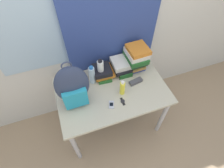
# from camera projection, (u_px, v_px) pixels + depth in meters

# --- Properties ---
(ground_plane) EXTENTS (12.00, 12.00, 0.00)m
(ground_plane) POSITION_uv_depth(u_px,v_px,m) (122.00, 146.00, 2.26)
(ground_plane) COLOR #9E8466
(wall_back) EXTENTS (6.00, 0.06, 2.50)m
(wall_back) POSITION_uv_depth(u_px,v_px,m) (96.00, 26.00, 1.77)
(wall_back) COLOR beige
(wall_back) RESTS_ON ground_plane
(curtain_blue) EXTENTS (1.01, 0.04, 2.50)m
(curtain_blue) POSITION_uv_depth(u_px,v_px,m) (112.00, 26.00, 1.77)
(curtain_blue) COLOR navy
(curtain_blue) RESTS_ON ground_plane
(desk) EXTENTS (1.19, 0.76, 0.75)m
(desk) POSITION_uv_depth(u_px,v_px,m) (112.00, 95.00, 1.97)
(desk) COLOR #B7B299
(desk) RESTS_ON ground_plane
(backpack) EXTENTS (0.32, 0.19, 0.55)m
(backpack) POSITION_uv_depth(u_px,v_px,m) (73.00, 87.00, 1.62)
(backpack) COLOR #2D3851
(backpack) RESTS_ON desk
(book_stack_left) EXTENTS (0.23, 0.28, 0.13)m
(book_stack_left) POSITION_uv_depth(u_px,v_px,m) (103.00, 72.00, 1.97)
(book_stack_left) COLOR #1E5623
(book_stack_left) RESTS_ON desk
(book_stack_center) EXTENTS (0.22, 0.27, 0.15)m
(book_stack_center) POSITION_uv_depth(u_px,v_px,m) (122.00, 66.00, 2.01)
(book_stack_center) COLOR #1E5623
(book_stack_center) RESTS_ON desk
(book_stack_right) EXTENTS (0.24, 0.27, 0.30)m
(book_stack_right) POSITION_uv_depth(u_px,v_px,m) (136.00, 57.00, 1.98)
(book_stack_right) COLOR navy
(book_stack_right) RESTS_ON desk
(water_bottle) EXTENTS (0.07, 0.07, 0.24)m
(water_bottle) POSITION_uv_depth(u_px,v_px,m) (92.00, 75.00, 1.87)
(water_bottle) COLOR silver
(water_bottle) RESTS_ON desk
(sports_bottle) EXTENTS (0.07, 0.07, 0.28)m
(sports_bottle) POSITION_uv_depth(u_px,v_px,m) (101.00, 70.00, 1.89)
(sports_bottle) COLOR white
(sports_bottle) RESTS_ON desk
(sunscreen_bottle) EXTENTS (0.06, 0.06, 0.19)m
(sunscreen_bottle) POSITION_uv_depth(u_px,v_px,m) (122.00, 88.00, 1.80)
(sunscreen_bottle) COLOR yellow
(sunscreen_bottle) RESTS_ON desk
(cell_phone) EXTENTS (0.08, 0.10, 0.02)m
(cell_phone) POSITION_uv_depth(u_px,v_px,m) (111.00, 105.00, 1.77)
(cell_phone) COLOR #B7BCC6
(cell_phone) RESTS_ON desk
(sunglasses_case) EXTENTS (0.16, 0.08, 0.04)m
(sunglasses_case) POSITION_uv_depth(u_px,v_px,m) (136.00, 81.00, 1.94)
(sunglasses_case) COLOR #47474C
(sunglasses_case) RESTS_ON desk
(wristwatch) EXTENTS (0.04, 0.10, 0.01)m
(wristwatch) POSITION_uv_depth(u_px,v_px,m) (123.00, 101.00, 1.80)
(wristwatch) COLOR black
(wristwatch) RESTS_ON desk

